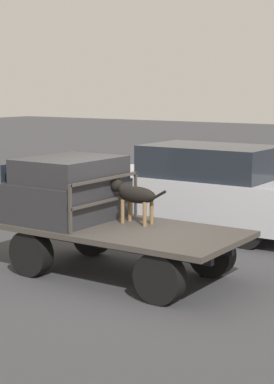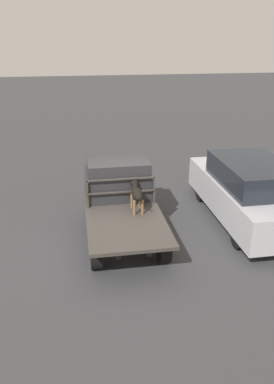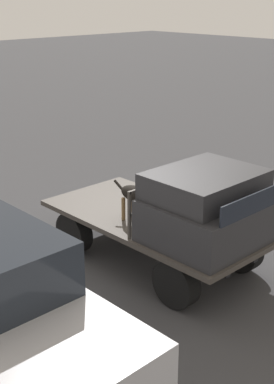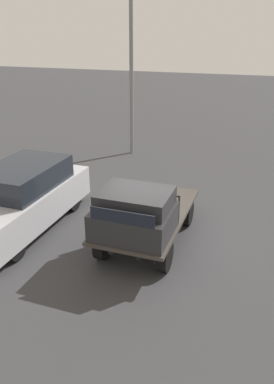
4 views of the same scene
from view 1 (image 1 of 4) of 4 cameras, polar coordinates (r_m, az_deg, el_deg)
The scene contains 6 objects.
ground_plane at distance 9.79m, azimuth -1.40°, elevation -7.46°, with size 80.00×80.00×0.00m, color #38383A.
flatbed_truck at distance 9.64m, azimuth -1.41°, elevation -4.32°, with size 3.69×1.80×0.76m.
truck_cab at distance 10.15m, azimuth -6.26°, elevation 0.18°, with size 1.43×1.68×0.98m.
truck_headboard at distance 9.68m, azimuth -2.86°, elevation -0.14°, with size 0.04×1.68×0.72m.
dog at distance 9.79m, azimuth -0.38°, elevation -0.22°, with size 1.05×0.26×0.70m.
parked_sedan at distance 12.65m, azimuth 5.80°, elevation 0.29°, with size 4.48×1.79×1.71m.
Camera 1 is at (-5.44, 7.64, 2.81)m, focal length 60.00 mm.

